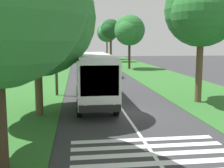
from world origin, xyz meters
The scene contains 17 objects.
ground centered at (0.00, 0.00, 0.00)m, with size 160.00×160.00×0.00m, color #333335.
grass_verge_left centered at (15.00, 8.20, 0.02)m, with size 120.00×8.00×0.04m, color #2D6628.
grass_verge_right centered at (15.00, -8.20, 0.02)m, with size 120.00×8.00×0.04m, color #2D6628.
centre_line centered at (15.00, 0.00, 0.00)m, with size 110.00×0.16×0.01m, color silver.
coach_bus centered at (3.23, 1.80, 2.15)m, with size 11.16×2.62×3.73m.
zebra_crossing centered at (-7.60, 0.00, 0.00)m, with size 4.95×6.80×0.01m.
trailing_car_0 centered at (19.59, -1.70, 0.67)m, with size 4.30×1.78×1.43m.
trailing_car_1 centered at (25.47, 1.75, 0.67)m, with size 4.30×1.78×1.43m.
roadside_tree_left_0 centered at (0.09, 5.71, 5.88)m, with size 9.31×7.42×9.73m.
roadside_tree_left_2 centered at (50.35, 6.19, 5.21)m, with size 5.56×4.59×7.58m.
roadside_tree_left_3 centered at (62.91, 6.38, 6.19)m, with size 8.52×6.89×9.76m.
roadside_tree_right_0 centered at (31.26, -6.01, 6.58)m, with size 6.73×5.38×9.39m.
roadside_tree_right_1 centered at (61.30, -5.33, 7.45)m, with size 6.59×5.65×10.38m.
roadside_tree_right_2 centered at (2.52, -6.03, 6.82)m, with size 6.75×5.50×9.71m.
roadside_tree_right_3 centered at (50.78, -5.13, 7.68)m, with size 5.80×4.78×10.22m.
utility_pole centered at (6.75, 4.82, 4.22)m, with size 0.24×1.40×8.08m.
roadside_wall centered at (20.00, 11.60, 0.67)m, with size 70.00×0.40×1.25m, color #9E937F.
Camera 1 is at (-18.04, 3.08, 4.56)m, focal length 45.51 mm.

